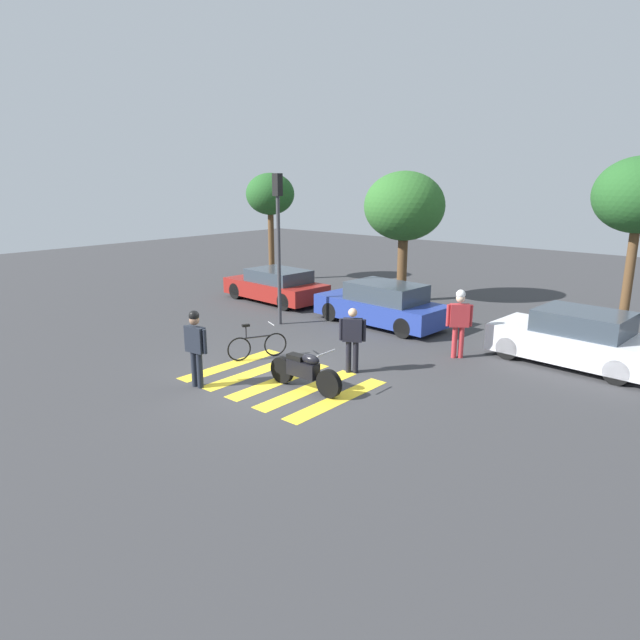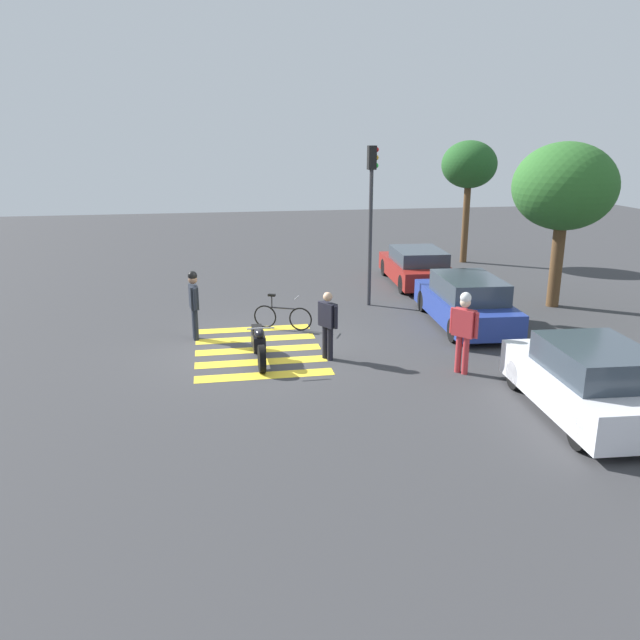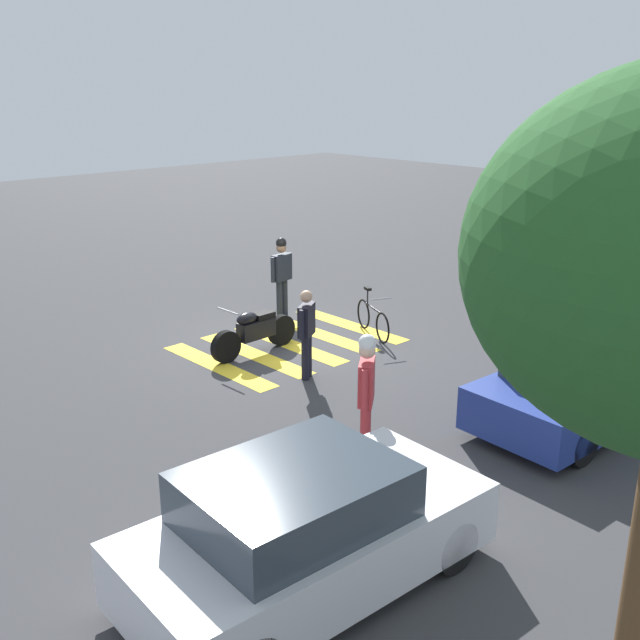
{
  "view_description": "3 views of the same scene",
  "coord_description": "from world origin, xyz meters",
  "px_view_note": "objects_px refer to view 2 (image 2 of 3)",
  "views": [
    {
      "loc": [
        8.98,
        -8.89,
        4.73
      ],
      "look_at": [
        -0.22,
        1.72,
        1.14
      ],
      "focal_mm": 31.1,
      "sensor_mm": 36.0,
      "label": 1
    },
    {
      "loc": [
        15.16,
        -1.06,
        5.2
      ],
      "look_at": [
        0.26,
        1.53,
        0.78
      ],
      "focal_mm": 35.66,
      "sensor_mm": 36.0,
      "label": 2
    },
    {
      "loc": [
        9.47,
        10.95,
        5.21
      ],
      "look_at": [
        0.31,
        1.27,
        0.89
      ],
      "focal_mm": 41.71,
      "sensor_mm": 36.0,
      "label": 3
    }
  ],
  "objects_px": {
    "pedestrian_bystander": "(464,326)",
    "car_maroon_wagon": "(417,267)",
    "officer_by_motorcycle": "(194,300)",
    "police_motorcycle": "(259,343)",
    "officer_on_foot": "(328,321)",
    "traffic_light_pole": "(371,202)",
    "car_blue_hatchback": "(466,302)",
    "leaning_bicycle": "(282,316)",
    "car_white_van": "(590,381)"
  },
  "relations": [
    {
      "from": "car_maroon_wagon",
      "to": "police_motorcycle",
      "type": "bearing_deg",
      "value": -40.83
    },
    {
      "from": "officer_by_motorcycle",
      "to": "car_white_van",
      "type": "relative_size",
      "value": 0.45
    },
    {
      "from": "police_motorcycle",
      "to": "traffic_light_pole",
      "type": "height_order",
      "value": "traffic_light_pole"
    },
    {
      "from": "leaning_bicycle",
      "to": "car_blue_hatchback",
      "type": "bearing_deg",
      "value": 84.58
    },
    {
      "from": "police_motorcycle",
      "to": "car_white_van",
      "type": "xyz_separation_m",
      "value": [
        4.09,
        5.99,
        0.23
      ]
    },
    {
      "from": "car_blue_hatchback",
      "to": "traffic_light_pole",
      "type": "relative_size",
      "value": 0.94
    },
    {
      "from": "officer_on_foot",
      "to": "traffic_light_pole",
      "type": "distance_m",
      "value": 5.73
    },
    {
      "from": "officer_by_motorcycle",
      "to": "pedestrian_bystander",
      "type": "bearing_deg",
      "value": 59.25
    },
    {
      "from": "officer_on_foot",
      "to": "car_blue_hatchback",
      "type": "height_order",
      "value": "officer_on_foot"
    },
    {
      "from": "car_blue_hatchback",
      "to": "car_maroon_wagon",
      "type": "bearing_deg",
      "value": 176.94
    },
    {
      "from": "car_white_van",
      "to": "traffic_light_pole",
      "type": "relative_size",
      "value": 0.84
    },
    {
      "from": "car_white_van",
      "to": "officer_by_motorcycle",
      "type": "bearing_deg",
      "value": -129.13
    },
    {
      "from": "car_blue_hatchback",
      "to": "leaning_bicycle",
      "type": "bearing_deg",
      "value": -95.42
    },
    {
      "from": "pedestrian_bystander",
      "to": "car_maroon_wagon",
      "type": "relative_size",
      "value": 0.43
    },
    {
      "from": "police_motorcycle",
      "to": "officer_on_foot",
      "type": "bearing_deg",
      "value": 86.26
    },
    {
      "from": "police_motorcycle",
      "to": "pedestrian_bystander",
      "type": "relative_size",
      "value": 1.1
    },
    {
      "from": "officer_by_motorcycle",
      "to": "car_blue_hatchback",
      "type": "xyz_separation_m",
      "value": [
        -0.02,
        7.51,
        -0.4
      ]
    },
    {
      "from": "car_maroon_wagon",
      "to": "car_white_van",
      "type": "relative_size",
      "value": 1.07
    },
    {
      "from": "officer_by_motorcycle",
      "to": "car_white_van",
      "type": "xyz_separation_m",
      "value": [
        6.1,
        7.49,
        -0.39
      ]
    },
    {
      "from": "car_maroon_wagon",
      "to": "pedestrian_bystander",
      "type": "bearing_deg",
      "value": -11.68
    },
    {
      "from": "car_maroon_wagon",
      "to": "officer_on_foot",
      "type": "bearing_deg",
      "value": -32.15
    },
    {
      "from": "police_motorcycle",
      "to": "car_maroon_wagon",
      "type": "relative_size",
      "value": 0.47
    },
    {
      "from": "car_blue_hatchback",
      "to": "traffic_light_pole",
      "type": "height_order",
      "value": "traffic_light_pole"
    },
    {
      "from": "police_motorcycle",
      "to": "car_blue_hatchback",
      "type": "bearing_deg",
      "value": 108.66
    },
    {
      "from": "pedestrian_bystander",
      "to": "traffic_light_pole",
      "type": "xyz_separation_m",
      "value": [
        -6.19,
        -0.59,
        2.13
      ]
    },
    {
      "from": "pedestrian_bystander",
      "to": "traffic_light_pole",
      "type": "relative_size",
      "value": 0.39
    },
    {
      "from": "pedestrian_bystander",
      "to": "officer_by_motorcycle",
      "type": "bearing_deg",
      "value": -120.75
    },
    {
      "from": "car_white_van",
      "to": "police_motorcycle",
      "type": "bearing_deg",
      "value": -124.33
    },
    {
      "from": "officer_on_foot",
      "to": "car_white_van",
      "type": "bearing_deg",
      "value": 47.48
    },
    {
      "from": "officer_on_foot",
      "to": "car_blue_hatchback",
      "type": "xyz_separation_m",
      "value": [
        -2.14,
        4.36,
        -0.27
      ]
    },
    {
      "from": "officer_on_foot",
      "to": "car_white_van",
      "type": "height_order",
      "value": "officer_on_foot"
    },
    {
      "from": "pedestrian_bystander",
      "to": "car_white_van",
      "type": "xyz_separation_m",
      "value": [
        2.55,
        1.52,
        -0.42
      ]
    },
    {
      "from": "pedestrian_bystander",
      "to": "car_blue_hatchback",
      "type": "relative_size",
      "value": 0.41
    },
    {
      "from": "leaning_bicycle",
      "to": "traffic_light_pole",
      "type": "relative_size",
      "value": 0.32
    },
    {
      "from": "officer_on_foot",
      "to": "car_blue_hatchback",
      "type": "distance_m",
      "value": 4.86
    },
    {
      "from": "traffic_light_pole",
      "to": "car_blue_hatchback",
      "type": "bearing_deg",
      "value": 39.16
    },
    {
      "from": "pedestrian_bystander",
      "to": "traffic_light_pole",
      "type": "distance_m",
      "value": 6.58
    },
    {
      "from": "police_motorcycle",
      "to": "traffic_light_pole",
      "type": "xyz_separation_m",
      "value": [
        -4.65,
        3.87,
        2.78
      ]
    },
    {
      "from": "leaning_bicycle",
      "to": "pedestrian_bystander",
      "type": "relative_size",
      "value": 0.82
    },
    {
      "from": "pedestrian_bystander",
      "to": "car_blue_hatchback",
      "type": "xyz_separation_m",
      "value": [
        -3.57,
        1.54,
        -0.43
      ]
    },
    {
      "from": "car_maroon_wagon",
      "to": "car_blue_hatchback",
      "type": "height_order",
      "value": "car_blue_hatchback"
    },
    {
      "from": "car_maroon_wagon",
      "to": "traffic_light_pole",
      "type": "relative_size",
      "value": 0.9
    },
    {
      "from": "officer_by_motorcycle",
      "to": "car_maroon_wagon",
      "type": "distance_m",
      "value": 9.42
    },
    {
      "from": "pedestrian_bystander",
      "to": "leaning_bicycle",
      "type": "bearing_deg",
      "value": -138.38
    },
    {
      "from": "leaning_bicycle",
      "to": "car_white_van",
      "type": "height_order",
      "value": "car_white_van"
    },
    {
      "from": "car_white_van",
      "to": "officer_on_foot",
      "type": "bearing_deg",
      "value": -132.52
    },
    {
      "from": "officer_by_motorcycle",
      "to": "officer_on_foot",
      "type": "bearing_deg",
      "value": 56.13
    },
    {
      "from": "officer_by_motorcycle",
      "to": "traffic_light_pole",
      "type": "distance_m",
      "value": 6.37
    },
    {
      "from": "officer_by_motorcycle",
      "to": "pedestrian_bystander",
      "type": "xyz_separation_m",
      "value": [
        3.55,
        5.97,
        0.04
      ]
    },
    {
      "from": "officer_on_foot",
      "to": "car_white_van",
      "type": "distance_m",
      "value": 5.9
    }
  ]
}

